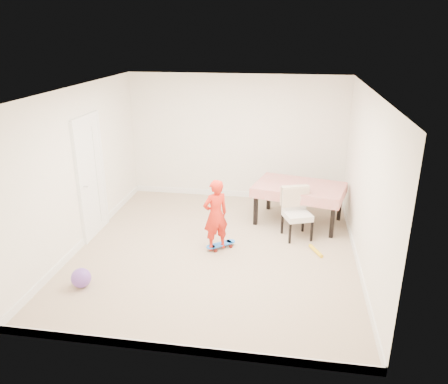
% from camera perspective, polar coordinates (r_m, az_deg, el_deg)
% --- Properties ---
extents(ground, '(5.00, 5.00, 0.00)m').
position_cam_1_polar(ground, '(7.28, -1.03, -7.53)').
color(ground, tan).
rests_on(ground, ground).
extents(ceiling, '(4.50, 5.00, 0.04)m').
position_cam_1_polar(ceiling, '(6.48, -1.18, 13.05)').
color(ceiling, white).
rests_on(ceiling, wall_back).
extents(wall_back, '(4.50, 0.04, 2.60)m').
position_cam_1_polar(wall_back, '(9.12, 1.63, 7.06)').
color(wall_back, white).
rests_on(wall_back, ground).
extents(wall_front, '(4.50, 0.04, 2.60)m').
position_cam_1_polar(wall_front, '(4.53, -6.62, -7.53)').
color(wall_front, white).
rests_on(wall_front, ground).
extents(wall_left, '(0.04, 5.00, 2.60)m').
position_cam_1_polar(wall_left, '(7.47, -18.22, 2.97)').
color(wall_left, white).
rests_on(wall_left, ground).
extents(wall_right, '(0.04, 5.00, 2.60)m').
position_cam_1_polar(wall_right, '(6.76, 17.86, 1.20)').
color(wall_right, white).
rests_on(wall_right, ground).
extents(door, '(0.11, 0.94, 2.11)m').
position_cam_1_polar(door, '(7.80, -16.99, 1.71)').
color(door, white).
rests_on(door, ground).
extents(baseboard_back, '(4.50, 0.02, 0.12)m').
position_cam_1_polar(baseboard_back, '(9.50, 1.57, -0.22)').
color(baseboard_back, white).
rests_on(baseboard_back, ground).
extents(baseboard_front, '(4.50, 0.02, 0.12)m').
position_cam_1_polar(baseboard_front, '(5.22, -6.07, -19.68)').
color(baseboard_front, white).
rests_on(baseboard_front, ground).
extents(baseboard_left, '(0.02, 5.00, 0.12)m').
position_cam_1_polar(baseboard_left, '(7.91, -17.30, -5.62)').
color(baseboard_left, white).
rests_on(baseboard_left, ground).
extents(baseboard_right, '(0.02, 5.00, 0.12)m').
position_cam_1_polar(baseboard_right, '(7.24, 16.88, -8.10)').
color(baseboard_right, white).
rests_on(baseboard_right, ground).
extents(dining_table, '(1.78, 1.35, 0.74)m').
position_cam_1_polar(dining_table, '(8.23, 9.70, -1.53)').
color(dining_table, '#B11809').
rests_on(dining_table, ground).
extents(dining_chair, '(0.66, 0.71, 0.89)m').
position_cam_1_polar(dining_chair, '(7.61, 9.58, -2.82)').
color(dining_chair, silver).
rests_on(dining_chair, ground).
extents(skateboard, '(0.53, 0.49, 0.08)m').
position_cam_1_polar(skateboard, '(7.31, -0.42, -7.05)').
color(skateboard, blue).
rests_on(skateboard, ground).
extents(child, '(0.52, 0.49, 1.19)m').
position_cam_1_polar(child, '(7.01, -1.11, -3.27)').
color(child, red).
rests_on(child, ground).
extents(balloon, '(0.28, 0.28, 0.28)m').
position_cam_1_polar(balloon, '(6.57, -18.17, -10.61)').
color(balloon, '#764AB3').
rests_on(balloon, ground).
extents(foam_toy, '(0.23, 0.39, 0.06)m').
position_cam_1_polar(foam_toy, '(7.33, 11.90, -7.52)').
color(foam_toy, yellow).
rests_on(foam_toy, ground).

